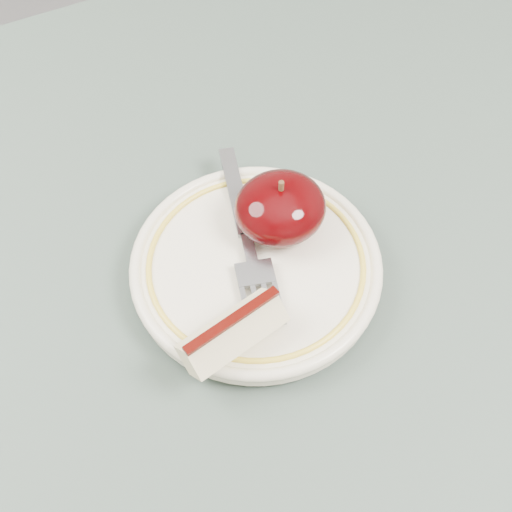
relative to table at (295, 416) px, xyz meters
name	(u,v)px	position (x,y,z in m)	size (l,w,h in m)	color
table	(295,416)	(0.00, 0.00, 0.00)	(0.90, 0.90, 0.75)	brown
plate	(256,267)	(0.01, 0.08, 0.10)	(0.18, 0.18, 0.02)	beige
apple_half	(280,208)	(0.04, 0.11, 0.13)	(0.07, 0.06, 0.05)	black
apple_wedge	(233,332)	(-0.04, 0.03, 0.12)	(0.08, 0.05, 0.03)	beige
fork	(246,236)	(0.01, 0.10, 0.11)	(0.06, 0.16, 0.00)	gray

